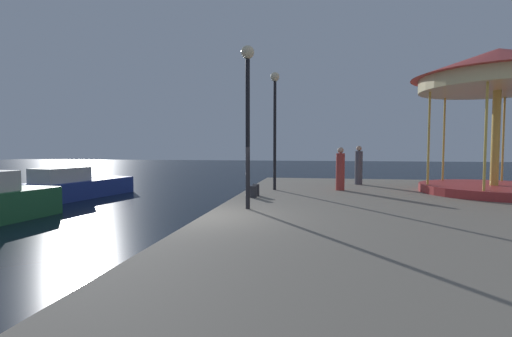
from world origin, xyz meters
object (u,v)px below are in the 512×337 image
bollard_south (256,190)px  bollard_north (253,192)px  person_near_carousel (340,170)px  carousel (498,86)px  motorboat_blue (78,186)px  person_by_the_water (359,166)px  lamp_post_mid_promenade (275,111)px  lamp_post_near_edge (248,98)px

bollard_south → bollard_north: same height
bollard_south → person_near_carousel: 3.76m
carousel → motorboat_blue: bearing=174.9°
bollard_north → person_by_the_water: (3.96, 5.18, 0.63)m
bollard_south → person_by_the_water: (3.97, 4.64, 0.63)m
person_by_the_water → lamp_post_mid_promenade: bearing=-141.8°
lamp_post_near_edge → lamp_post_mid_promenade: bearing=87.7°
lamp_post_mid_promenade → lamp_post_near_edge: bearing=-92.3°
lamp_post_near_edge → bollard_north: bearing=96.3°
person_near_carousel → person_by_the_water: size_ratio=0.96×
person_by_the_water → lamp_post_near_edge: bearing=-116.6°
lamp_post_mid_promenade → bollard_south: 3.51m
carousel → person_by_the_water: 6.08m
carousel → person_by_the_water: size_ratio=3.33×
person_near_carousel → lamp_post_near_edge: bearing=-119.0°
lamp_post_near_edge → bollard_north: lamp_post_near_edge is taller
motorboat_blue → lamp_post_mid_promenade: 10.75m
bollard_north → lamp_post_near_edge: bearing=-83.7°
lamp_post_near_edge → bollard_north: (-0.25, 2.25, -2.82)m
lamp_post_near_edge → lamp_post_mid_promenade: 4.66m
lamp_post_near_edge → person_near_carousel: size_ratio=2.61×
motorboat_blue → bollard_south: size_ratio=14.24×
motorboat_blue → person_by_the_water: person_by_the_water is taller
person_near_carousel → bollard_south: bearing=-144.1°
bollard_south → person_near_carousel: size_ratio=0.24×
lamp_post_mid_promenade → bollard_north: bearing=-100.3°
bollard_south → bollard_north: size_ratio=1.00×
motorboat_blue → person_by_the_water: 13.64m
carousel → person_near_carousel: (-5.52, 0.09, -3.13)m
bollard_north → person_by_the_water: 6.56m
motorboat_blue → carousel: carousel is taller
motorboat_blue → lamp_post_near_edge: lamp_post_near_edge is taller
lamp_post_mid_promenade → person_by_the_water: lamp_post_mid_promenade is taller
person_near_carousel → lamp_post_mid_promenade: bearing=-172.9°
motorboat_blue → bollard_north: motorboat_blue is taller
lamp_post_mid_promenade → bollard_north: 3.82m
person_by_the_water → person_near_carousel: bearing=-111.3°
lamp_post_mid_promenade → person_near_carousel: lamp_post_mid_promenade is taller
motorboat_blue → person_near_carousel: (12.61, -1.54, 1.01)m
bollard_south → bollard_north: 0.54m
bollard_north → person_near_carousel: (3.01, 2.72, 0.59)m
motorboat_blue → person_near_carousel: size_ratio=3.35×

